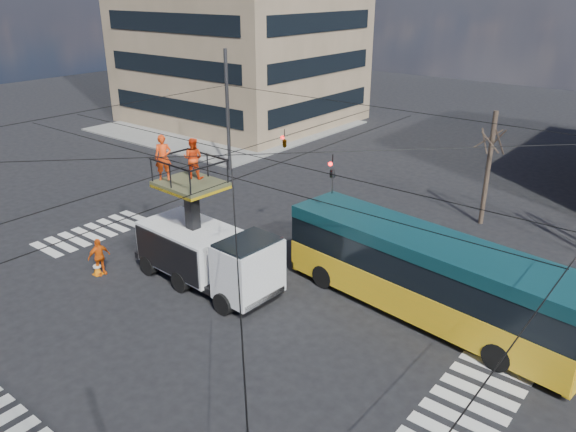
# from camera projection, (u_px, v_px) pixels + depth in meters

# --- Properties ---
(ground) EXTENTS (120.00, 120.00, 0.00)m
(ground) POSITION_uv_depth(u_px,v_px,m) (236.00, 294.00, 22.91)
(ground) COLOR black
(ground) RESTS_ON ground
(sidewalk_nw) EXTENTS (18.00, 18.00, 0.12)m
(sidewalk_nw) POSITION_uv_depth(u_px,v_px,m) (228.00, 126.00, 50.18)
(sidewalk_nw) COLOR slate
(sidewalk_nw) RESTS_ON ground
(crosswalks) EXTENTS (22.40, 22.40, 0.02)m
(crosswalks) POSITION_uv_depth(u_px,v_px,m) (236.00, 294.00, 22.91)
(crosswalks) COLOR silver
(crosswalks) RESTS_ON ground
(overhead_network) EXTENTS (24.24, 24.24, 8.00)m
(overhead_network) POSITION_uv_depth(u_px,v_px,m) (238.00, 193.00, 21.61)
(overhead_network) COLOR #2D2D30
(overhead_network) RESTS_ON ground
(tree_a) EXTENTS (2.00, 2.00, 6.00)m
(tree_a) POSITION_uv_depth(u_px,v_px,m) (492.00, 138.00, 28.01)
(tree_a) COLOR #382B21
(tree_a) RESTS_ON ground
(utility_truck) EXTENTS (7.11, 2.94, 6.22)m
(utility_truck) POSITION_uv_depth(u_px,v_px,m) (207.00, 240.00, 22.95)
(utility_truck) COLOR black
(utility_truck) RESTS_ON ground
(city_bus) EXTENTS (12.02, 4.01, 3.20)m
(city_bus) POSITION_uv_depth(u_px,v_px,m) (427.00, 274.00, 20.89)
(city_bus) COLOR yellow
(city_bus) RESTS_ON ground
(traffic_cone) EXTENTS (0.36, 0.36, 0.62)m
(traffic_cone) POSITION_uv_depth(u_px,v_px,m) (97.00, 268.00, 24.38)
(traffic_cone) COLOR orange
(traffic_cone) RESTS_ON ground
(worker_ground) EXTENTS (0.55, 1.04, 1.69)m
(worker_ground) POSITION_uv_depth(u_px,v_px,m) (99.00, 257.00, 24.20)
(worker_ground) COLOR #EE5E0F
(worker_ground) RESTS_ON ground
(flagger) EXTENTS (0.81, 1.29, 1.91)m
(flagger) POSITION_uv_depth(u_px,v_px,m) (337.00, 263.00, 23.38)
(flagger) COLOR #FF5810
(flagger) RESTS_ON ground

